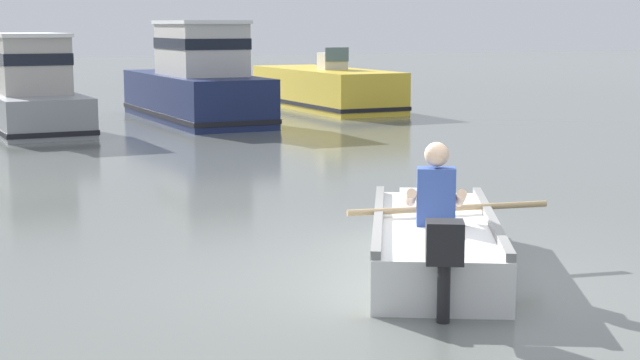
{
  "coord_description": "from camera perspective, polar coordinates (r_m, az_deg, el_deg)",
  "views": [
    {
      "loc": [
        -4.18,
        -7.3,
        2.22
      ],
      "look_at": [
        0.22,
        2.16,
        0.55
      ],
      "focal_mm": 54.64,
      "sensor_mm": 36.0,
      "label": 1
    }
  ],
  "objects": [
    {
      "name": "ground_plane",
      "position": [
        8.7,
        4.68,
        -5.72
      ],
      "size": [
        120.0,
        120.0,
        0.0
      ],
      "primitive_type": "plane",
      "color": "slate"
    },
    {
      "name": "rowboat_with_person",
      "position": [
        9.06,
        6.69,
        -3.52
      ],
      "size": [
        2.52,
        3.45,
        1.19
      ],
      "color": "white",
      "rests_on": "ground"
    },
    {
      "name": "moored_boat_grey",
      "position": [
        21.99,
        -16.81,
        4.87
      ],
      "size": [
        1.89,
        6.16,
        2.04
      ],
      "color": "gray",
      "rests_on": "ground"
    },
    {
      "name": "moored_boat_navy",
      "position": [
        22.77,
        -7.24,
        5.61
      ],
      "size": [
        1.97,
        5.82,
        2.31
      ],
      "color": "#19234C",
      "rests_on": "ground"
    },
    {
      "name": "moored_boat_yellow",
      "position": [
        25.94,
        0.32,
        5.31
      ],
      "size": [
        1.97,
        5.72,
        1.63
      ],
      "color": "gold",
      "rests_on": "ground"
    }
  ]
}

